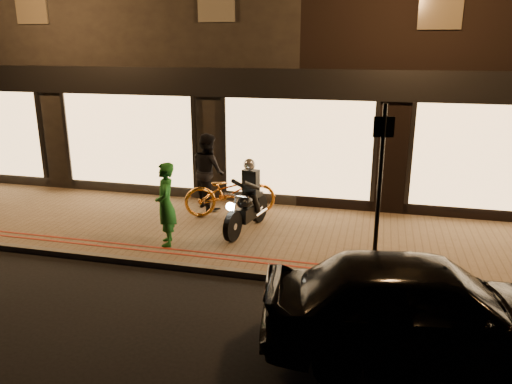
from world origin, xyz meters
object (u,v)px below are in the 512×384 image
at_px(sign_post, 380,180).
at_px(parked_car, 423,307).
at_px(bicycle_gold, 230,192).
at_px(person_green, 166,204).
at_px(motorcycle, 247,203).

bearing_deg(sign_post, parked_car, -74.70).
distance_m(sign_post, parked_car, 2.70).
relative_size(bicycle_gold, person_green, 1.27).
bearing_deg(bicycle_gold, parked_car, -162.88).
distance_m(bicycle_gold, person_green, 2.19).
distance_m(motorcycle, bicycle_gold, 1.10).
xyz_separation_m(sign_post, person_green, (-4.13, 0.16, -0.82)).
bearing_deg(parked_car, sign_post, 6.58).
height_order(motorcycle, parked_car, motorcycle).
relative_size(motorcycle, person_green, 1.13).
bearing_deg(sign_post, bicycle_gold, 147.04).
height_order(bicycle_gold, person_green, person_green).
xyz_separation_m(motorcycle, person_green, (-1.38, -1.16, 0.24)).
xyz_separation_m(motorcycle, parked_car, (3.40, -3.71, -0.01)).
distance_m(sign_post, person_green, 4.21).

